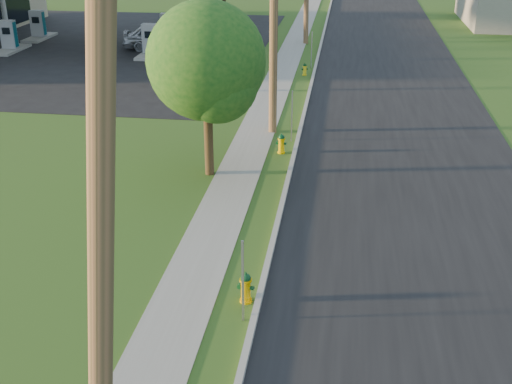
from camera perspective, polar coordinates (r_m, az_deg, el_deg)
road at (r=19.47m, az=14.09°, el=-2.09°), size 8.00×120.00×0.02m
curb at (r=19.38m, az=2.29°, el=-1.25°), size 0.15×120.00×0.15m
sidewalk at (r=19.63m, az=-2.80°, el=-1.09°), size 1.50×120.00×0.03m
forecourt at (r=44.20m, az=-16.80°, el=12.33°), size 26.00×28.00×0.02m
utility_pole_near at (r=7.86m, az=-13.67°, el=-3.88°), size 1.40×0.32×9.48m
utility_pole_mid at (r=24.81m, az=1.60°, el=16.25°), size 1.40×0.32×9.80m
sign_post_near at (r=13.91m, az=-1.18°, el=-7.97°), size 0.05×0.04×2.00m
sign_post_mid at (r=24.63m, az=3.21°, el=6.72°), size 0.05×0.04×2.00m
sign_post_far at (r=36.42m, az=4.96°, el=12.46°), size 0.05×0.04×2.00m
fuel_pump_nw at (r=43.43m, az=-21.07°, el=12.52°), size 1.20×3.20×1.90m
fuel_pump_ne at (r=39.93m, az=-9.35°, el=12.88°), size 1.20×3.20×1.90m
fuel_pump_sw at (r=46.92m, az=-18.78°, el=13.62°), size 1.20×3.20×1.90m
fuel_pump_se at (r=43.70m, az=-7.81°, el=13.94°), size 1.20×3.20×1.90m
tree_verge at (r=20.68m, az=-4.21°, el=11.10°), size 3.82×3.82×5.79m
hydrant_near at (r=14.86m, az=-0.92°, el=-8.49°), size 0.40×0.36×0.78m
hydrant_mid at (r=23.60m, az=2.27°, el=4.32°), size 0.39×0.35×0.75m
hydrant_far at (r=34.91m, az=4.35°, el=10.82°), size 0.34×0.31×0.66m
car_silver at (r=41.69m, az=-8.48°, el=13.50°), size 4.88×2.62×1.58m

